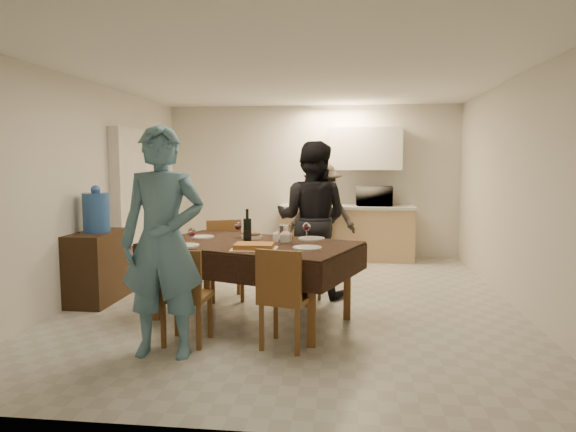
% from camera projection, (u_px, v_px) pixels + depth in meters
% --- Properties ---
extents(floor, '(5.00, 6.00, 0.02)m').
position_uv_depth(floor, '(294.00, 300.00, 6.08)').
color(floor, '#B1B1AC').
rests_on(floor, ground).
extents(ceiling, '(5.00, 6.00, 0.02)m').
position_uv_depth(ceiling, '(295.00, 76.00, 5.81)').
color(ceiling, white).
rests_on(ceiling, wall_back).
extents(wall_back, '(5.00, 0.02, 2.60)m').
position_uv_depth(wall_back, '(312.00, 181.00, 8.91)').
color(wall_back, beige).
rests_on(wall_back, floor).
extents(wall_front, '(5.00, 0.02, 2.60)m').
position_uv_depth(wall_front, '(242.00, 219.00, 2.98)').
color(wall_front, beige).
rests_on(wall_front, floor).
extents(wall_left, '(0.02, 6.00, 2.60)m').
position_uv_depth(wall_left, '(90.00, 189.00, 6.23)').
color(wall_left, beige).
rests_on(wall_left, floor).
extents(wall_right, '(0.02, 6.00, 2.60)m').
position_uv_depth(wall_right, '(520.00, 192.00, 5.66)').
color(wall_right, beige).
rests_on(wall_right, floor).
extents(stub_partition, '(0.15, 1.40, 2.10)m').
position_uv_depth(stub_partition, '(137.00, 202.00, 7.43)').
color(stub_partition, white).
rests_on(stub_partition, floor).
extents(kitchen_base_cabinet, '(2.20, 0.60, 0.86)m').
position_uv_depth(kitchen_base_cabinet, '(346.00, 234.00, 8.61)').
color(kitchen_base_cabinet, tan).
rests_on(kitchen_base_cabinet, floor).
extents(kitchen_worktop, '(2.24, 0.64, 0.05)m').
position_uv_depth(kitchen_worktop, '(347.00, 207.00, 8.57)').
color(kitchen_worktop, '#B9B9B4').
rests_on(kitchen_worktop, kitchen_base_cabinet).
extents(upper_cabinet, '(1.20, 0.34, 0.70)m').
position_uv_depth(upper_cabinet, '(365.00, 149.00, 8.57)').
color(upper_cabinet, silver).
rests_on(upper_cabinet, wall_back).
extents(dining_table, '(2.36, 1.84, 0.81)m').
position_uv_depth(dining_table, '(251.00, 246.00, 5.27)').
color(dining_table, black).
rests_on(dining_table, floor).
extents(chair_near_left, '(0.41, 0.41, 0.48)m').
position_uv_depth(chair_near_left, '(184.00, 287.00, 4.52)').
color(chair_near_left, brown).
rests_on(chair_near_left, floor).
extents(chair_near_right, '(0.49, 0.50, 0.48)m').
position_uv_depth(chair_near_right, '(285.00, 288.00, 4.41)').
color(chair_near_right, brown).
rests_on(chair_near_right, floor).
extents(chair_far_left, '(0.54, 0.55, 0.50)m').
position_uv_depth(chair_far_left, '(224.00, 253.00, 5.99)').
color(chair_far_left, brown).
rests_on(chair_far_left, floor).
extents(chair_far_right, '(0.51, 0.53, 0.46)m').
position_uv_depth(chair_far_right, '(301.00, 259.00, 5.90)').
color(chair_far_right, brown).
rests_on(chair_far_right, floor).
extents(console, '(0.44, 0.89, 0.82)m').
position_uv_depth(console, '(99.00, 267.00, 6.01)').
color(console, '#332011').
rests_on(console, floor).
extents(water_jug, '(0.31, 0.31, 0.46)m').
position_uv_depth(water_jug, '(96.00, 213.00, 5.94)').
color(water_jug, '#3060AE').
rests_on(water_jug, console).
extents(wine_bottle, '(0.09, 0.09, 0.34)m').
position_uv_depth(wine_bottle, '(247.00, 225.00, 5.30)').
color(wine_bottle, black).
rests_on(wine_bottle, dining_table).
extents(water_pitcher, '(0.13, 0.13, 0.19)m').
position_uv_depth(water_pitcher, '(284.00, 235.00, 5.16)').
color(water_pitcher, white).
rests_on(water_pitcher, dining_table).
extents(savoury_tart, '(0.44, 0.33, 0.05)m').
position_uv_depth(savoury_tart, '(254.00, 246.00, 4.87)').
color(savoury_tart, '#B77935').
rests_on(savoury_tart, dining_table).
extents(salad_bowl, '(0.20, 0.20, 0.08)m').
position_uv_depth(salad_bowl, '(282.00, 237.00, 5.40)').
color(salad_bowl, silver).
rests_on(salad_bowl, dining_table).
extents(mushroom_dish, '(0.20, 0.20, 0.04)m').
position_uv_depth(mushroom_dish, '(252.00, 237.00, 5.54)').
color(mushroom_dish, silver).
rests_on(mushroom_dish, dining_table).
extents(wine_glass_a, '(0.08, 0.08, 0.17)m').
position_uv_depth(wine_glass_a, '(192.00, 237.00, 5.07)').
color(wine_glass_a, white).
rests_on(wine_glass_a, dining_table).
extents(wine_glass_b, '(0.09, 0.09, 0.19)m').
position_uv_depth(wine_glass_b, '(307.00, 231.00, 5.44)').
color(wine_glass_b, white).
rests_on(wine_glass_b, dining_table).
extents(wine_glass_c, '(0.08, 0.08, 0.18)m').
position_uv_depth(wine_glass_c, '(238.00, 230.00, 5.57)').
color(wine_glass_c, white).
rests_on(wine_glass_c, dining_table).
extents(plate_near_left, '(0.27, 0.27, 0.02)m').
position_uv_depth(plate_near_left, '(185.00, 245.00, 5.03)').
color(plate_near_left, silver).
rests_on(plate_near_left, dining_table).
extents(plate_near_right, '(0.28, 0.28, 0.02)m').
position_uv_depth(plate_near_right, '(307.00, 248.00, 4.90)').
color(plate_near_right, silver).
rests_on(plate_near_right, dining_table).
extents(plate_far_left, '(0.25, 0.25, 0.01)m').
position_uv_depth(plate_far_left, '(203.00, 237.00, 5.63)').
color(plate_far_left, silver).
rests_on(plate_far_left, dining_table).
extents(plate_far_right, '(0.28, 0.28, 0.02)m').
position_uv_depth(plate_far_right, '(312.00, 239.00, 5.49)').
color(plate_far_right, silver).
rests_on(plate_far_right, dining_table).
extents(microwave, '(0.59, 0.40, 0.33)m').
position_uv_depth(microwave, '(374.00, 196.00, 8.50)').
color(microwave, silver).
rests_on(microwave, kitchen_worktop).
extents(person_near, '(0.73, 0.50, 1.94)m').
position_uv_depth(person_near, '(163.00, 242.00, 4.27)').
color(person_near, teal).
rests_on(person_near, floor).
extents(person_far, '(1.04, 0.88, 1.88)m').
position_uv_depth(person_far, '(312.00, 219.00, 6.22)').
color(person_far, black).
rests_on(person_far, floor).
extents(person_kitchen, '(1.04, 0.60, 1.61)m').
position_uv_depth(person_kitchen, '(322.00, 214.00, 8.17)').
color(person_kitchen, black).
rests_on(person_kitchen, floor).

